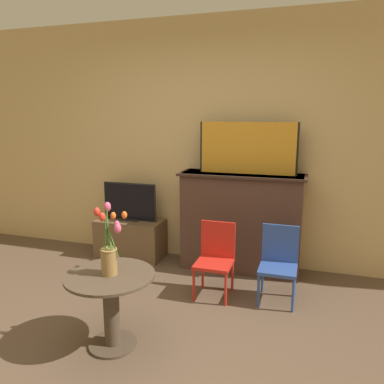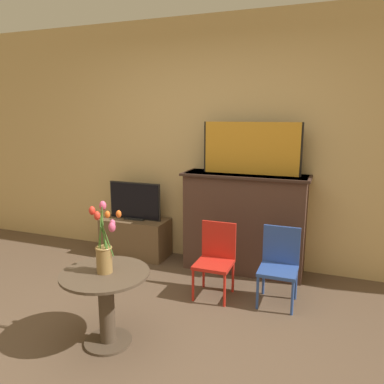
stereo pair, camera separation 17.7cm
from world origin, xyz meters
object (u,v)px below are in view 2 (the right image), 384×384
(painting, at_px, (251,148))
(chair_blue, at_px, (279,262))
(tv_monitor, at_px, (135,201))
(vase_tulips, at_px, (104,248))
(chair_red, at_px, (216,256))

(painting, relative_size, chair_blue, 1.49)
(tv_monitor, relative_size, vase_tulips, 1.26)
(painting, bearing_deg, tv_monitor, -178.92)
(chair_red, xyz_separation_m, vase_tulips, (-0.51, -1.03, 0.36))
(painting, distance_m, chair_red, 1.16)
(chair_red, relative_size, vase_tulips, 1.32)
(chair_red, xyz_separation_m, chair_blue, (0.57, 0.06, 0.00))
(painting, relative_size, tv_monitor, 1.56)
(painting, height_order, tv_monitor, painting)
(chair_red, relative_size, chair_blue, 1.00)
(chair_blue, xyz_separation_m, vase_tulips, (-1.08, -1.09, 0.36))
(vase_tulips, bearing_deg, painting, 67.96)
(chair_red, bearing_deg, painting, 75.39)
(vase_tulips, bearing_deg, chair_blue, 45.29)
(painting, height_order, chair_red, painting)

